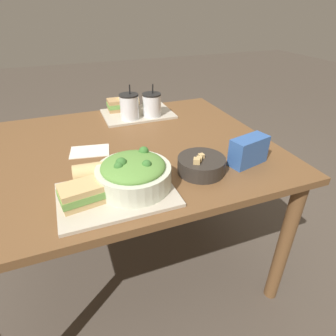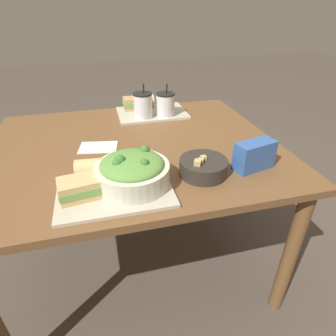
{
  "view_description": "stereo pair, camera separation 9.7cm",
  "coord_description": "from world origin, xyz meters",
  "px_view_note": "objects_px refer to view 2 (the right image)",
  "views": [
    {
      "loc": [
        -0.22,
        -1.1,
        1.27
      ],
      "look_at": [
        0.08,
        -0.32,
        0.77
      ],
      "focal_mm": 30.0,
      "sensor_mm": 36.0,
      "label": 1
    },
    {
      "loc": [
        -0.13,
        -1.13,
        1.27
      ],
      "look_at": [
        0.08,
        -0.32,
        0.77
      ],
      "focal_mm": 30.0,
      "sensor_mm": 36.0,
      "label": 2
    }
  ],
  "objects_px": {
    "salad_bowl": "(132,171)",
    "drink_cup_red": "(165,105)",
    "sandwich_far": "(137,103)",
    "chip_bag": "(254,155)",
    "drink_cup_dark": "(143,106)",
    "sandwich_near": "(82,188)",
    "baguette_far": "(144,101)",
    "soup_bowl": "(203,166)",
    "baguette_near": "(98,168)",
    "napkin_folded": "(98,147)"
  },
  "relations": [
    {
      "from": "salad_bowl",
      "to": "baguette_far",
      "type": "relative_size",
      "value": 1.97
    },
    {
      "from": "sandwich_near",
      "to": "baguette_near",
      "type": "bearing_deg",
      "value": 52.29
    },
    {
      "from": "napkin_folded",
      "to": "sandwich_far",
      "type": "bearing_deg",
      "value": 61.01
    },
    {
      "from": "baguette_near",
      "to": "napkin_folded",
      "type": "distance_m",
      "value": 0.27
    },
    {
      "from": "drink_cup_red",
      "to": "salad_bowl",
      "type": "bearing_deg",
      "value": -113.43
    },
    {
      "from": "sandwich_near",
      "to": "drink_cup_red",
      "type": "distance_m",
      "value": 0.78
    },
    {
      "from": "sandwich_far",
      "to": "baguette_near",
      "type": "bearing_deg",
      "value": -108.5
    },
    {
      "from": "soup_bowl",
      "to": "baguette_far",
      "type": "distance_m",
      "value": 0.76
    },
    {
      "from": "drink_cup_red",
      "to": "napkin_folded",
      "type": "distance_m",
      "value": 0.47
    },
    {
      "from": "soup_bowl",
      "to": "chip_bag",
      "type": "bearing_deg",
      "value": -1.97
    },
    {
      "from": "drink_cup_red",
      "to": "chip_bag",
      "type": "bearing_deg",
      "value": -72.39
    },
    {
      "from": "salad_bowl",
      "to": "sandwich_far",
      "type": "relative_size",
      "value": 1.6
    },
    {
      "from": "drink_cup_dark",
      "to": "sandwich_far",
      "type": "bearing_deg",
      "value": 94.32
    },
    {
      "from": "sandwich_far",
      "to": "baguette_far",
      "type": "distance_m",
      "value": 0.04
    },
    {
      "from": "napkin_folded",
      "to": "sandwich_near",
      "type": "bearing_deg",
      "value": -99.54
    },
    {
      "from": "salad_bowl",
      "to": "drink_cup_red",
      "type": "xyz_separation_m",
      "value": [
        0.27,
        0.62,
        0.01
      ]
    },
    {
      "from": "baguette_far",
      "to": "drink_cup_dark",
      "type": "xyz_separation_m",
      "value": [
        -0.03,
        -0.16,
        0.02
      ]
    },
    {
      "from": "sandwich_near",
      "to": "sandwich_far",
      "type": "xyz_separation_m",
      "value": [
        0.3,
        0.79,
        0.0
      ]
    },
    {
      "from": "sandwich_far",
      "to": "napkin_folded",
      "type": "distance_m",
      "value": 0.5
    },
    {
      "from": "drink_cup_red",
      "to": "chip_bag",
      "type": "relative_size",
      "value": 1.03
    },
    {
      "from": "baguette_near",
      "to": "chip_bag",
      "type": "height_order",
      "value": "chip_bag"
    },
    {
      "from": "salad_bowl",
      "to": "napkin_folded",
      "type": "relative_size",
      "value": 1.4
    },
    {
      "from": "drink_cup_dark",
      "to": "napkin_folded",
      "type": "xyz_separation_m",
      "value": [
        -0.25,
        -0.28,
        -0.07
      ]
    },
    {
      "from": "drink_cup_dark",
      "to": "chip_bag",
      "type": "distance_m",
      "value": 0.68
    },
    {
      "from": "sandwich_far",
      "to": "chip_bag",
      "type": "xyz_separation_m",
      "value": [
        0.33,
        -0.75,
        0.01
      ]
    },
    {
      "from": "sandwich_near",
      "to": "sandwich_far",
      "type": "relative_size",
      "value": 1.01
    },
    {
      "from": "baguette_near",
      "to": "drink_cup_red",
      "type": "height_order",
      "value": "drink_cup_red"
    },
    {
      "from": "drink_cup_red",
      "to": "napkin_folded",
      "type": "xyz_separation_m",
      "value": [
        -0.37,
        -0.28,
        -0.07
      ]
    },
    {
      "from": "sandwich_near",
      "to": "baguette_far",
      "type": "distance_m",
      "value": 0.88
    },
    {
      "from": "baguette_far",
      "to": "drink_cup_red",
      "type": "height_order",
      "value": "drink_cup_red"
    },
    {
      "from": "salad_bowl",
      "to": "drink_cup_dark",
      "type": "distance_m",
      "value": 0.63
    },
    {
      "from": "salad_bowl",
      "to": "sandwich_far",
      "type": "height_order",
      "value": "salad_bowl"
    },
    {
      "from": "salad_bowl",
      "to": "chip_bag",
      "type": "height_order",
      "value": "salad_bowl"
    },
    {
      "from": "sandwich_far",
      "to": "napkin_folded",
      "type": "bearing_deg",
      "value": -118.03
    },
    {
      "from": "salad_bowl",
      "to": "baguette_near",
      "type": "bearing_deg",
      "value": 148.0
    },
    {
      "from": "baguette_far",
      "to": "drink_cup_red",
      "type": "bearing_deg",
      "value": -162.49
    },
    {
      "from": "sandwich_far",
      "to": "drink_cup_red",
      "type": "distance_m",
      "value": 0.2
    },
    {
      "from": "salad_bowl",
      "to": "sandwich_far",
      "type": "bearing_deg",
      "value": 80.09
    },
    {
      "from": "drink_cup_red",
      "to": "baguette_near",
      "type": "bearing_deg",
      "value": -124.76
    },
    {
      "from": "drink_cup_dark",
      "to": "sandwich_near",
      "type": "bearing_deg",
      "value": -115.78
    },
    {
      "from": "baguette_near",
      "to": "drink_cup_red",
      "type": "xyz_separation_m",
      "value": [
        0.38,
        0.55,
        0.02
      ]
    },
    {
      "from": "soup_bowl",
      "to": "sandwich_near",
      "type": "distance_m",
      "value": 0.43
    },
    {
      "from": "baguette_near",
      "to": "salad_bowl",
      "type": "bearing_deg",
      "value": -117.71
    },
    {
      "from": "sandwich_far",
      "to": "napkin_folded",
      "type": "xyz_separation_m",
      "value": [
        -0.24,
        -0.43,
        -0.04
      ]
    },
    {
      "from": "baguette_far",
      "to": "napkin_folded",
      "type": "xyz_separation_m",
      "value": [
        -0.28,
        -0.44,
        -0.05
      ]
    },
    {
      "from": "drink_cup_dark",
      "to": "baguette_far",
      "type": "bearing_deg",
      "value": 78.97
    },
    {
      "from": "chip_bag",
      "to": "napkin_folded",
      "type": "xyz_separation_m",
      "value": [
        -0.56,
        0.32,
        -0.05
      ]
    },
    {
      "from": "baguette_near",
      "to": "napkin_folded",
      "type": "height_order",
      "value": "baguette_near"
    },
    {
      "from": "soup_bowl",
      "to": "sandwich_near",
      "type": "xyz_separation_m",
      "value": [
        -0.43,
        -0.05,
        0.01
      ]
    },
    {
      "from": "baguette_near",
      "to": "sandwich_far",
      "type": "relative_size",
      "value": 0.97
    }
  ]
}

